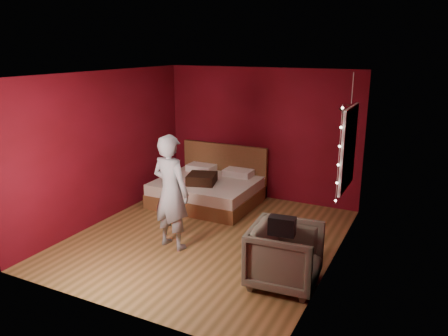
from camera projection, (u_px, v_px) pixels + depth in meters
floor at (207, 237)px, 7.07m from camera, size 4.50×4.50×0.00m
room_walls at (206, 136)px, 6.62m from camera, size 4.04×4.54×2.62m
window at (348, 148)px, 6.60m from camera, size 0.05×0.97×1.27m
fairy_lights at (339, 156)px, 6.16m from camera, size 0.04×0.04×1.45m
bed at (209, 189)px, 8.61m from camera, size 1.89×1.61×1.04m
person at (171, 192)px, 6.52m from camera, size 0.70×0.52×1.77m
armchair at (285, 255)px, 5.59m from camera, size 0.95×0.93×0.81m
handbag at (282, 226)px, 5.21m from camera, size 0.33×0.19×0.23m
throw_pillow at (202, 179)px, 8.27m from camera, size 0.63×0.63×0.18m
hanging_plant at (350, 115)px, 6.89m from camera, size 0.39×0.36×0.85m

